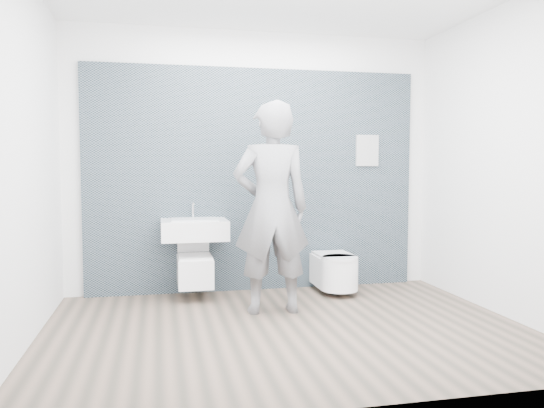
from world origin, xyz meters
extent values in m
plane|color=brown|center=(0.00, 0.00, 0.00)|extent=(4.00, 4.00, 0.00)
plane|color=silver|center=(0.00, 1.50, 1.40)|extent=(4.00, 0.00, 4.00)
plane|color=silver|center=(0.00, -1.50, 1.40)|extent=(4.00, 0.00, 4.00)
plane|color=silver|center=(-2.00, 0.00, 1.40)|extent=(0.00, 3.00, 3.00)
plane|color=silver|center=(2.00, 0.00, 1.40)|extent=(0.00, 3.00, 3.00)
cube|color=black|center=(0.00, 1.47, 0.00)|extent=(3.60, 0.06, 2.40)
cube|color=white|center=(-0.68, 1.19, 0.71)|extent=(0.67, 0.50, 0.20)
cube|color=silver|center=(-0.68, 1.17, 0.81)|extent=(0.47, 0.33, 0.03)
cylinder|color=silver|center=(-0.68, 1.38, 0.89)|extent=(0.02, 0.02, 0.17)
cylinder|color=silver|center=(-0.68, 1.33, 0.96)|extent=(0.02, 0.11, 0.02)
cylinder|color=silver|center=(-0.68, 1.42, 0.54)|extent=(0.04, 0.04, 0.13)
cube|color=white|center=(-0.68, 1.19, 0.28)|extent=(0.35, 0.50, 0.29)
cylinder|color=silver|center=(-0.68, 1.15, 0.41)|extent=(0.25, 0.25, 0.03)
cube|color=white|center=(-0.68, 1.15, 0.44)|extent=(0.33, 0.40, 0.02)
cube|color=white|center=(-0.68, 1.36, 0.63)|extent=(0.33, 0.08, 0.37)
cube|color=silver|center=(-0.68, 1.41, 0.17)|extent=(0.09, 0.06, 0.08)
cube|color=white|center=(0.80, 1.21, 0.22)|extent=(0.39, 0.45, 0.32)
cylinder|color=white|center=(0.80, 0.99, 0.22)|extent=(0.39, 0.39, 0.32)
cube|color=white|center=(0.80, 1.18, 0.40)|extent=(0.37, 0.43, 0.03)
cylinder|color=white|center=(0.80, 0.97, 0.40)|extent=(0.37, 0.37, 0.03)
cube|color=silver|center=(0.80, 1.41, 0.10)|extent=(0.11, 0.06, 0.08)
cube|color=silver|center=(1.27, 1.43, 0.00)|extent=(0.26, 0.03, 0.35)
imported|color=gray|center=(-0.02, 0.52, 0.97)|extent=(0.72, 0.49, 1.94)
camera|label=1|loc=(-1.03, -4.21, 1.35)|focal=35.00mm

